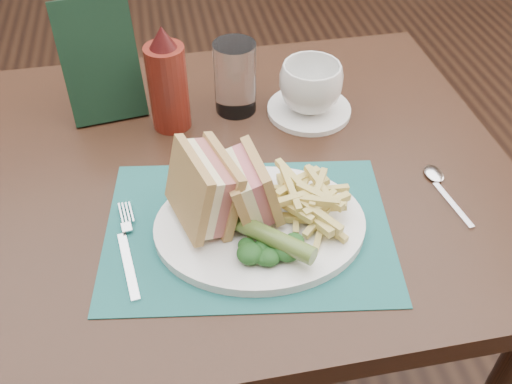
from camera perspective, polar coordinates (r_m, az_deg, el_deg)
floor at (r=1.80m, az=-4.26°, el=-5.44°), size 7.00×7.00×0.00m
table_main at (r=1.20m, az=-1.89°, el=-11.17°), size 0.90×0.75×0.75m
placemat at (r=0.82m, az=-0.79°, el=-3.75°), size 0.44×0.35×0.00m
plate at (r=0.81m, az=0.40°, el=-3.36°), size 0.32×0.26×0.01m
sandwich_half_a at (r=0.77m, az=-6.73°, el=-0.07°), size 0.11×0.13×0.11m
sandwich_half_b at (r=0.78m, az=-2.23°, el=0.20°), size 0.09×0.11×0.10m
kale_garnish at (r=0.75m, az=1.47°, el=-5.62°), size 0.11×0.08×0.03m
pickle_spear at (r=0.75m, az=1.81°, el=-4.67°), size 0.10×0.10×0.03m
fries_pile at (r=0.81m, az=5.12°, el=-0.49°), size 0.18×0.20×0.05m
fork at (r=0.80m, az=-12.74°, el=-5.39°), size 0.06×0.17×0.01m
spoon at (r=0.91m, az=18.48°, el=-0.00°), size 0.05×0.15×0.01m
saucer at (r=1.04m, az=5.31°, el=8.19°), size 0.18×0.18×0.01m
coffee_cup at (r=1.01m, az=5.49°, el=10.43°), size 0.15×0.15×0.09m
drinking_glass at (r=1.01m, az=-2.10°, el=11.34°), size 0.08×0.08×0.13m
ketchup_bottle at (r=0.97m, az=-8.88°, el=11.14°), size 0.08×0.08×0.19m
check_presenter at (r=1.02m, az=-15.31°, el=12.50°), size 0.14×0.09×0.20m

